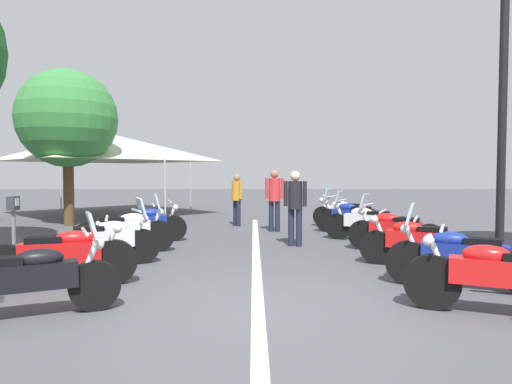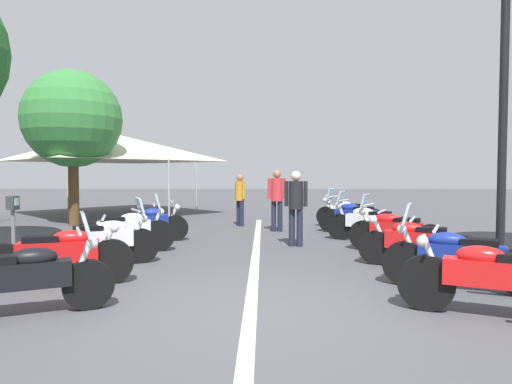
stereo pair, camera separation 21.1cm
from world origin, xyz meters
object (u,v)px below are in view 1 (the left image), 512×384
(bystander_4, at_px, (274,195))
(roadside_tree_2, at_px, (67,119))
(motorcycle_left_row_2, at_px, (104,241))
(motorcycle_right_row_5, at_px, (352,216))
(motorcycle_right_row_1, at_px, (461,256))
(motorcycle_left_row_1, at_px, (63,256))
(motorcycle_left_row_0, at_px, (25,279))
(motorcycle_right_row_2, at_px, (417,242))
(parking_meter, at_px, (14,221))
(motorcycle_right_row_6, at_px, (345,213))
(motorcycle_right_row_3, at_px, (394,230))
(event_tent, at_px, (104,147))
(motorcycle_left_row_4, at_px, (144,223))
(motorcycle_left_row_3, at_px, (125,230))
(motorcycle_right_row_4, at_px, (368,222))
(bystander_2, at_px, (295,202))
(street_lamp_twin_globe, at_px, (503,70))
(bystander_3, at_px, (237,196))
(motorcycle_right_row_0, at_px, (502,277))

(bystander_4, distance_m, roadside_tree_2, 6.92)
(motorcycle_left_row_2, relative_size, motorcycle_right_row_5, 0.97)
(motorcycle_right_row_1, bearing_deg, motorcycle_right_row_5, -64.09)
(motorcycle_right_row_1, bearing_deg, motorcycle_left_row_1, 22.00)
(motorcycle_left_row_0, relative_size, roadside_tree_2, 0.41)
(motorcycle_right_row_2, distance_m, parking_meter, 6.71)
(motorcycle_right_row_5, height_order, motorcycle_right_row_6, motorcycle_right_row_5)
(motorcycle_right_row_5, bearing_deg, motorcycle_left_row_2, 70.74)
(motorcycle_right_row_2, bearing_deg, motorcycle_left_row_2, 24.99)
(motorcycle_left_row_0, xyz_separation_m, motorcycle_right_row_6, (8.47, -5.36, -0.01))
(motorcycle_left_row_1, bearing_deg, motorcycle_right_row_3, 9.58)
(event_tent, bearing_deg, motorcycle_right_row_1, -141.51)
(motorcycle_left_row_1, bearing_deg, motorcycle_left_row_4, 71.09)
(motorcycle_left_row_2, xyz_separation_m, motorcycle_left_row_3, (1.39, 0.03, 0.01))
(motorcycle_left_row_0, bearing_deg, motorcycle_right_row_3, 12.22)
(motorcycle_left_row_1, distance_m, motorcycle_right_row_3, 6.34)
(motorcycle_right_row_4, relative_size, bystander_2, 1.16)
(motorcycle_left_row_0, bearing_deg, street_lamp_twin_globe, -3.90)
(motorcycle_left_row_3, height_order, bystander_3, bystander_3)
(motorcycle_left_row_3, bearing_deg, motorcycle_right_row_1, -42.56)
(bystander_4, bearing_deg, motorcycle_left_row_0, -11.36)
(motorcycle_right_row_2, relative_size, motorcycle_right_row_4, 0.97)
(motorcycle_left_row_2, distance_m, parking_meter, 1.47)
(street_lamp_twin_globe, bearing_deg, motorcycle_right_row_1, 136.94)
(roadside_tree_2, bearing_deg, motorcycle_right_row_4, -110.88)
(motorcycle_right_row_0, xyz_separation_m, motorcycle_right_row_3, (4.19, -0.07, -0.00))
(motorcycle_right_row_5, bearing_deg, street_lamp_twin_globe, 141.58)
(motorcycle_left_row_3, height_order, motorcycle_left_row_4, motorcycle_left_row_3)
(motorcycle_left_row_3, height_order, bystander_2, bystander_2)
(bystander_3, height_order, bystander_4, bystander_4)
(motorcycle_left_row_3, relative_size, bystander_3, 1.26)
(parking_meter, xyz_separation_m, event_tent, (10.24, 1.98, 1.75))
(motorcycle_right_row_5, distance_m, bystander_2, 2.78)
(motorcycle_left_row_0, xyz_separation_m, motorcycle_right_row_3, (4.22, -5.50, 0.01))
(motorcycle_left_row_2, xyz_separation_m, parking_meter, (-0.81, 1.15, 0.43))
(parking_meter, xyz_separation_m, bystander_3, (6.87, -3.26, 0.04))
(motorcycle_left_row_0, distance_m, parking_meter, 2.36)
(motorcycle_left_row_4, height_order, motorcycle_right_row_1, motorcycle_right_row_1)
(motorcycle_left_row_1, relative_size, motorcycle_left_row_4, 1.03)
(motorcycle_right_row_6, bearing_deg, event_tent, 5.99)
(bystander_2, bearing_deg, motorcycle_right_row_2, -122.13)
(motorcycle_right_row_2, height_order, bystander_2, bystander_2)
(bystander_2, relative_size, event_tent, 0.26)
(roadside_tree_2, bearing_deg, motorcycle_left_row_0, -160.44)
(motorcycle_right_row_0, bearing_deg, motorcycle_left_row_2, -2.09)
(motorcycle_right_row_5, xyz_separation_m, parking_meter, (-5.12, 6.46, 0.42))
(motorcycle_left_row_0, height_order, motorcycle_right_row_4, motorcycle_right_row_4)
(parking_meter, bearing_deg, event_tent, 103.32)
(motorcycle_left_row_0, bearing_deg, motorcycle_left_row_1, 71.72)
(motorcycle_right_row_1, xyz_separation_m, bystander_4, (6.28, 2.37, 0.55))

